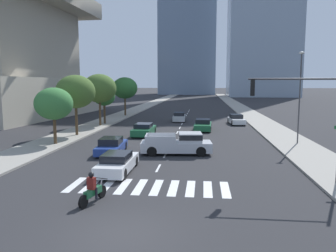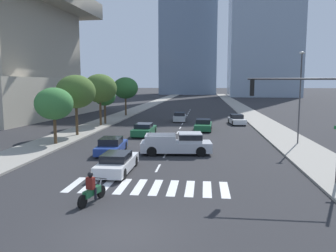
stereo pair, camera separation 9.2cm
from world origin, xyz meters
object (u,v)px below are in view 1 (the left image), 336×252
Objects in this scene: traffic_signal_near at (306,106)px; street_tree_fourth at (104,97)px; sedan_white_0 at (118,163)px; sedan_silver_1 at (179,117)px; street_tree_fifth at (125,88)px; sedan_white_4 at (236,120)px; street_tree_third at (99,88)px; sedan_green_3 at (203,125)px; motorcycle_lead at (93,191)px; pickup_truck at (180,144)px; street_tree_second at (75,92)px; street_tree_nearest at (54,104)px; sedan_green_2 at (144,130)px; sedan_blue_5 at (111,146)px; street_lamp_east at (300,91)px.

traffic_signal_near is 1.23× the size of street_tree_fourth.
traffic_signal_near is (10.68, -1.33, 3.68)m from sedan_white_0.
street_tree_fifth is at bearing 52.44° from sedan_silver_1.
street_tree_third is (-17.54, -4.27, 4.23)m from sedan_white_4.
sedan_green_3 is 0.74× the size of street_tree_fifth.
sedan_silver_1 is at bearing 12.12° from motorcycle_lead.
pickup_truck is 22.54m from sedan_silver_1.
street_tree_fourth is at bearing 90.00° from street_tree_second.
sedan_green_3 is 0.94× the size of street_tree_nearest.
street_tree_fourth reaches higher than motorcycle_lead.
sedan_white_4 is (9.47, 31.03, 0.03)m from motorcycle_lead.
sedan_white_4 is at bearing 13.69° from street_tree_third.
sedan_silver_1 is 8.33m from sedan_white_4.
sedan_green_3 is at bearing -40.50° from sedan_white_4.
sedan_white_4 is at bearing -43.01° from sedan_green_2.
street_tree_nearest reaches higher than sedan_blue_5.
sedan_white_0 is at bearing -141.80° from street_lamp_east.
street_tree_second is (-18.51, 14.71, 0.36)m from traffic_signal_near.
pickup_truck is 12.08m from street_lamp_east.
traffic_signal_near is (7.22, -7.08, 3.45)m from pickup_truck.
sedan_silver_1 is at bearing -73.28° from traffic_signal_near.
sedan_white_4 is 0.94× the size of street_tree_fourth.
sedan_silver_1 is 0.75× the size of traffic_signal_near.
traffic_signal_near reaches higher than street_tree_nearest.
pickup_truck is 31.70m from street_tree_fifth.
street_lamp_east is (8.47, -8.41, 4.18)m from sedan_green_3.
street_tree_second reaches higher than sedan_blue_5.
street_tree_nearest is at bearing 43.78° from sedan_white_0.
street_tree_fifth is at bearing 105.55° from pickup_truck.
traffic_signal_near is 12.50m from street_lamp_east.
sedan_silver_1 is 0.92× the size of street_tree_fourth.
sedan_green_2 is at bearing -49.94° from sedan_white_4.
sedan_white_0 is at bearing -26.50° from sedan_white_4.
street_tree_second is at bearing 145.07° from sedan_silver_1.
pickup_truck reaches higher than sedan_silver_1.
motorcycle_lead reaches higher than sedan_blue_5.
sedan_green_2 is 20.11m from traffic_signal_near.
sedan_white_0 is at bearing 17.31° from motorcycle_lead.
street_lamp_east is at bearing -147.68° from sedan_silver_1.
motorcycle_lead is 0.45× the size of sedan_blue_5.
street_tree_third reaches higher than sedan_green_2.
motorcycle_lead is 41.52m from street_tree_fifth.
street_tree_third is (-9.63, -6.86, 4.23)m from sedan_silver_1.
motorcycle_lead is 20.08m from sedan_green_2.
motorcycle_lead is at bearing -172.00° from sedan_blue_5.
sedan_green_3 is 1.04× the size of sedan_white_4.
traffic_signal_near is at bearing -50.81° from street_tree_third.
street_tree_second is 9.97m from street_tree_fourth.
street_tree_nearest is at bearing 134.07° from sedan_green_2.
pickup_truck is 0.88× the size of street_tree_fifth.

